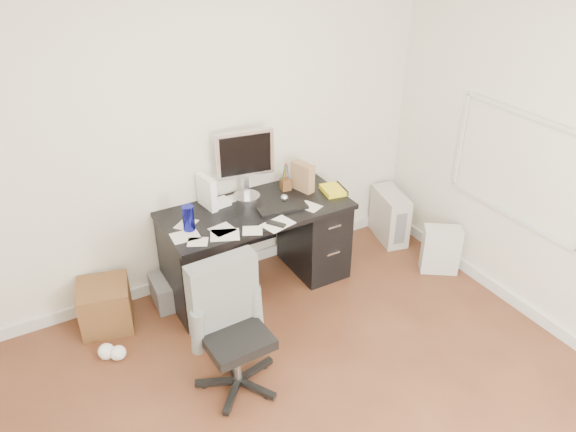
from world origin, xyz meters
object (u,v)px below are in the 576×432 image
object	(u,v)px
desk	(257,245)
wicker_basket	(106,306)
lcd_monitor	(245,165)
pc_tower	(390,216)
office_chair	(235,332)
keyboard	(283,208)

from	to	relation	value
desk	wicker_basket	distance (m)	1.27
lcd_monitor	pc_tower	world-z (taller)	lcd_monitor
pc_tower	wicker_basket	size ratio (longest dim) A/B	1.29
desk	lcd_monitor	xyz separation A→B (m)	(0.02, 0.20, 0.65)
pc_tower	office_chair	bearing A→B (deg)	-140.51
desk	keyboard	xyz separation A→B (m)	(0.18, -0.12, 0.36)
desk	wicker_basket	size ratio (longest dim) A/B	4.03
desk	wicker_basket	bearing A→B (deg)	174.86
desk	pc_tower	world-z (taller)	desk
lcd_monitor	wicker_basket	size ratio (longest dim) A/B	1.59
lcd_monitor	office_chair	size ratio (longest dim) A/B	0.63
lcd_monitor	wicker_basket	xyz separation A→B (m)	(-1.26, -0.09, -0.86)
lcd_monitor	office_chair	xyz separation A→B (m)	(-0.64, -1.14, -0.57)
wicker_basket	keyboard	bearing A→B (deg)	-9.35
desk	lcd_monitor	size ratio (longest dim) A/B	2.54
keyboard	pc_tower	xyz separation A→B (m)	(1.27, 0.18, -0.52)
desk	office_chair	bearing A→B (deg)	-123.78
keyboard	pc_tower	size ratio (longest dim) A/B	0.83
desk	office_chair	world-z (taller)	office_chair
office_chair	wicker_basket	world-z (taller)	office_chair
desk	office_chair	xyz separation A→B (m)	(-0.63, -0.94, 0.07)
office_chair	wicker_basket	xyz separation A→B (m)	(-0.62, 1.05, -0.29)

